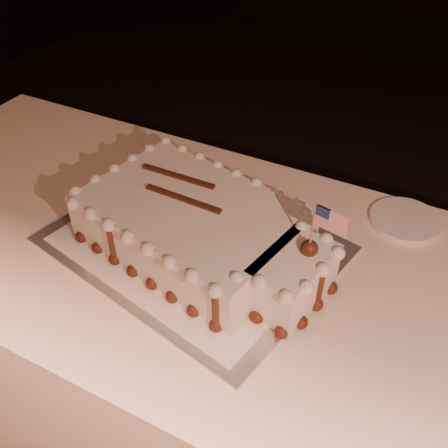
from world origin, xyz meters
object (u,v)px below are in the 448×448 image
at_px(cake_board, 193,244).
at_px(banquet_table, 295,388).
at_px(side_plate, 405,220).
at_px(sheet_cake, 203,230).

bearing_deg(cake_board, banquet_table, 11.43).
relative_size(banquet_table, cake_board, 3.93).
height_order(cake_board, side_plate, side_plate).
bearing_deg(sheet_cake, side_plate, 39.33).
bearing_deg(banquet_table, side_plate, 67.61).
xyz_separation_m(banquet_table, cake_board, (-0.29, 0.00, 0.38)).
distance_m(sheet_cake, side_plate, 0.49).
bearing_deg(banquet_table, sheet_cake, -178.97).
bearing_deg(cake_board, side_plate, 48.34).
height_order(banquet_table, sheet_cake, sheet_cake).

